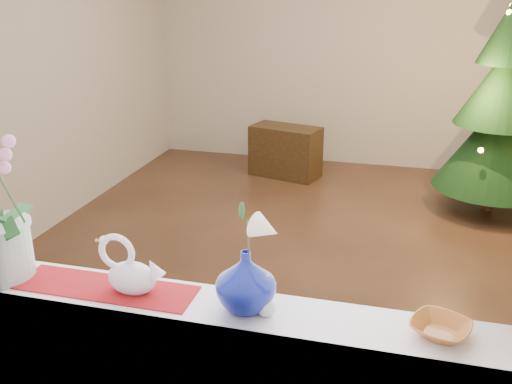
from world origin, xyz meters
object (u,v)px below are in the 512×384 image
at_px(swan, 131,266).
at_px(amber_dish, 440,329).
at_px(paperweight, 266,308).
at_px(blue_vase, 246,276).
at_px(side_table, 285,151).
at_px(xmas_tree, 502,107).

distance_m(swan, amber_dish, 1.11).
xyz_separation_m(paperweight, amber_dish, (0.58, 0.04, -0.01)).
height_order(swan, amber_dish, swan).
relative_size(blue_vase, side_table, 0.35).
bearing_deg(side_table, xmas_tree, 1.09).
bearing_deg(paperweight, blue_vase, 160.60).
distance_m(amber_dish, side_table, 4.47).
height_order(blue_vase, side_table, blue_vase).
height_order(swan, blue_vase, blue_vase).
bearing_deg(blue_vase, amber_dish, 0.77).
bearing_deg(blue_vase, swan, -179.65).
relative_size(paperweight, amber_dish, 0.40).
xyz_separation_m(blue_vase, amber_dish, (0.66, 0.01, -0.11)).
relative_size(swan, paperweight, 3.95).
xyz_separation_m(paperweight, side_table, (-0.83, 4.23, -0.68)).
height_order(paperweight, amber_dish, paperweight).
distance_m(blue_vase, amber_dish, 0.67).
bearing_deg(swan, xmas_tree, 83.91).
bearing_deg(xmas_tree, amber_dish, -99.91).
bearing_deg(amber_dish, swan, -179.40).
distance_m(amber_dish, xmas_tree, 3.74).
xyz_separation_m(swan, xmas_tree, (1.75, 3.70, -0.05)).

